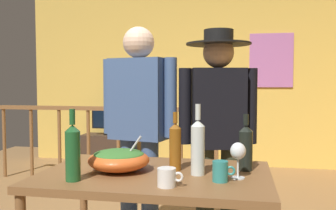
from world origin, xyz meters
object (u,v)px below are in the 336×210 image
(framed_picture, at_px, (271,60))
(flat_screen_tv, at_px, (110,119))
(mug_white, at_px, (167,177))
(person_standing_right, at_px, (218,123))
(wine_bottle_green, at_px, (73,151))
(stair_railing, at_px, (135,135))
(serving_table, at_px, (155,187))
(person_standing_left, at_px, (139,118))
(tv_console, at_px, (111,150))
(wine_bottle_amber, at_px, (175,146))
(mug_teal, at_px, (221,171))
(wine_bottle_dark, at_px, (246,147))
(salad_bowl, at_px, (119,159))
(wine_glass, at_px, (238,153))
(wine_bottle_clear, at_px, (198,146))

(framed_picture, xyz_separation_m, flat_screen_tv, (-2.39, -0.32, -0.88))
(mug_white, height_order, person_standing_right, person_standing_right)
(person_standing_right, bearing_deg, wine_bottle_green, 43.50)
(stair_railing, bearing_deg, person_standing_right, -57.44)
(serving_table, height_order, person_standing_left, person_standing_left)
(framed_picture, distance_m, person_standing_left, 3.32)
(stair_railing, xyz_separation_m, tv_console, (-0.66, 0.97, -0.38))
(wine_bottle_amber, bearing_deg, mug_white, -86.61)
(wine_bottle_amber, relative_size, mug_white, 2.64)
(mug_teal, height_order, person_standing_left, person_standing_left)
(serving_table, xyz_separation_m, wine_bottle_green, (-0.36, -0.25, 0.23))
(serving_table, height_order, wine_bottle_dark, wine_bottle_dark)
(person_standing_right, bearing_deg, tv_console, -69.81)
(wine_bottle_amber, bearing_deg, salad_bowl, -165.84)
(mug_teal, bearing_deg, person_standing_left, 127.22)
(wine_bottle_green, height_order, mug_teal, wine_bottle_green)
(wine_bottle_green, relative_size, wine_bottle_dark, 1.14)
(wine_glass, distance_m, wine_bottle_dark, 0.19)
(mug_teal, distance_m, person_standing_left, 1.09)
(wine_bottle_dark, distance_m, person_standing_right, 0.63)
(salad_bowl, xyz_separation_m, wine_bottle_clear, (0.44, -0.00, 0.09))
(wine_glass, bearing_deg, wine_bottle_green, -165.83)
(stair_railing, distance_m, mug_white, 2.95)
(tv_console, xyz_separation_m, flat_screen_tv, (0.00, -0.03, 0.48))
(person_standing_left, bearing_deg, person_standing_right, -167.13)
(stair_railing, distance_m, wine_bottle_amber, 2.64)
(flat_screen_tv, distance_m, wine_glass, 4.01)
(wine_glass, distance_m, wine_bottle_green, 0.83)
(wine_bottle_green, xyz_separation_m, mug_teal, (0.72, 0.12, -0.10))
(wine_bottle_green, relative_size, mug_teal, 3.17)
(wine_bottle_amber, bearing_deg, wine_glass, -18.78)
(tv_console, distance_m, person_standing_right, 3.37)
(tv_console, relative_size, serving_table, 0.73)
(tv_console, bearing_deg, flat_screen_tv, -90.00)
(framed_picture, xyz_separation_m, wine_bottle_green, (-1.25, -4.03, -0.67))
(serving_table, relative_size, person_standing_right, 0.75)
(wine_bottle_amber, bearing_deg, stair_railing, 111.09)
(stair_railing, relative_size, wine_glass, 15.67)
(salad_bowl, xyz_separation_m, mug_teal, (0.56, -0.12, -0.02))
(salad_bowl, distance_m, wine_bottle_amber, 0.32)
(framed_picture, xyz_separation_m, stair_railing, (-1.73, -1.26, -0.98))
(stair_railing, height_order, wine_bottle_clear, wine_bottle_clear)
(stair_railing, xyz_separation_m, person_standing_left, (0.55, -1.78, 0.39))
(serving_table, bearing_deg, flat_screen_tv, 113.44)
(wine_bottle_amber, relative_size, mug_teal, 2.88)
(framed_picture, relative_size, wine_bottle_dark, 2.52)
(framed_picture, xyz_separation_m, mug_white, (-0.77, -4.05, -0.77))
(wine_bottle_dark, xyz_separation_m, wine_bottle_clear, (-0.25, -0.15, 0.02))
(stair_railing, bearing_deg, flat_screen_tv, 124.82)
(tv_console, height_order, serving_table, serving_table)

